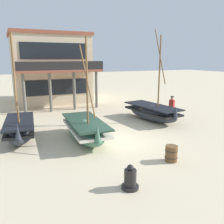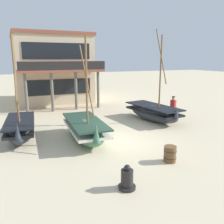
# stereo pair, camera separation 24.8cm
# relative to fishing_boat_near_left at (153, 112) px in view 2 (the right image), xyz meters

# --- Properties ---
(ground_plane) EXTENTS (120.00, 120.00, 0.00)m
(ground_plane) POSITION_rel_fishing_boat_near_left_xyz_m (-4.05, -2.91, -0.61)
(ground_plane) COLOR beige
(fishing_boat_near_left) EXTENTS (2.28, 4.71, 6.24)m
(fishing_boat_near_left) POSITION_rel_fishing_boat_near_left_xyz_m (0.00, 0.00, 0.00)
(fishing_boat_near_left) COLOR #2D333D
(fishing_boat_near_left) RESTS_ON ground
(fishing_boat_centre_large) EXTENTS (1.92, 4.50, 5.39)m
(fishing_boat_centre_large) POSITION_rel_fishing_boat_near_left_xyz_m (-5.67, -2.00, 0.01)
(fishing_boat_centre_large) COLOR #427056
(fishing_boat_centre_large) RESTS_ON ground
(fishing_boat_far_right) EXTENTS (1.87, 4.20, 5.53)m
(fishing_boat_far_right) POSITION_rel_fishing_boat_near_left_xyz_m (-8.85, -0.36, 0.01)
(fishing_boat_far_right) COLOR #2D333D
(fishing_boat_far_right) RESTS_ON ground
(fisherman_by_hull) EXTENTS (0.32, 0.41, 1.68)m
(fisherman_by_hull) POSITION_rel_fishing_boat_near_left_xyz_m (1.49, -0.25, 0.23)
(fisherman_by_hull) COLOR #33333D
(fisherman_by_hull) RESTS_ON ground
(capstan_winch) EXTENTS (0.60, 0.60, 0.87)m
(capstan_winch) POSITION_rel_fishing_boat_near_left_xyz_m (-5.84, -7.23, -0.27)
(capstan_winch) COLOR black
(capstan_winch) RESTS_ON ground
(wooden_barrel) EXTENTS (0.56, 0.56, 0.70)m
(wooden_barrel) POSITION_rel_fishing_boat_near_left_xyz_m (-3.17, -6.07, -0.26)
(wooden_barrel) COLOR brown
(wooden_barrel) RESTS_ON ground
(harbor_building_main) EXTENTS (7.36, 8.56, 6.71)m
(harbor_building_main) POSITION_rel_fishing_boat_near_left_xyz_m (-5.00, 10.89, 2.76)
(harbor_building_main) COLOR beige
(harbor_building_main) RESTS_ON ground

